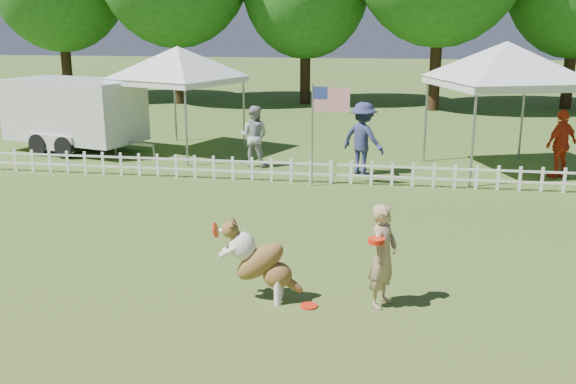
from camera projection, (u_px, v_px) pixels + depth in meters
The scene contains 12 objects.
ground at pixel (301, 303), 9.25m from camera, with size 120.00×120.00×0.00m, color #2C541A.
picket_fence at pixel (341, 172), 15.84m from camera, with size 22.00×0.08×0.60m, color white, non-canonical shape.
handler at pixel (383, 256), 8.99m from camera, with size 0.54×0.36×1.49m, color tan.
dog at pixel (261, 262), 9.17m from camera, with size 1.16×0.39×1.20m, color brown, non-canonical shape.
frisbee_on_turf at pixel (309, 306), 9.12m from camera, with size 0.25×0.25×0.02m, color red.
canopy_tent_left at pixel (180, 101), 19.31m from camera, with size 3.01×3.01×3.12m, color white, non-canonical shape.
canopy_tent_right at pixel (502, 109), 16.87m from camera, with size 3.23×3.23×3.34m, color white, non-canonical shape.
cargo_trailer at pixel (75, 115), 19.65m from camera, with size 5.10×2.24×2.24m, color silver, non-canonical shape.
flag_pole at pixel (312, 136), 15.41m from camera, with size 0.95×0.10×2.47m, color gray, non-canonical shape.
spectator_a at pixel (254, 136), 17.62m from camera, with size 0.82×0.64×1.68m, color #A6A5AA.
spectator_b at pixel (363, 139), 16.69m from camera, with size 1.22×0.70×1.89m, color navy.
spectator_c at pixel (561, 144), 16.33m from camera, with size 1.03×0.43×1.76m, color red.
Camera 1 is at (1.17, -8.43, 3.96)m, focal length 40.00 mm.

